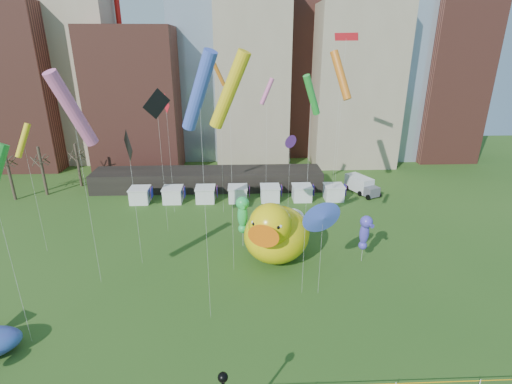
{
  "coord_description": "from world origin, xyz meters",
  "views": [
    {
      "loc": [
        1.49,
        -19.69,
        22.63
      ],
      "look_at": [
        2.66,
        8.23,
        12.0
      ],
      "focal_mm": 27.0,
      "sensor_mm": 36.0,
      "label": 1
    }
  ],
  "objects_px": {
    "seahorse_purple": "(365,230)",
    "small_duck": "(294,218)",
    "seahorse_green": "(243,212)",
    "box_truck": "(361,185)",
    "big_duck": "(275,232)"
  },
  "relations": [
    {
      "from": "seahorse_purple",
      "to": "box_truck",
      "type": "bearing_deg",
      "value": 54.46
    },
    {
      "from": "seahorse_green",
      "to": "small_duck",
      "type": "bearing_deg",
      "value": 37.43
    },
    {
      "from": "big_duck",
      "to": "seahorse_green",
      "type": "relative_size",
      "value": 1.68
    },
    {
      "from": "seahorse_purple",
      "to": "small_duck",
      "type": "bearing_deg",
      "value": 106.33
    },
    {
      "from": "big_duck",
      "to": "seahorse_purple",
      "type": "bearing_deg",
      "value": 16.76
    },
    {
      "from": "seahorse_green",
      "to": "box_truck",
      "type": "height_order",
      "value": "seahorse_green"
    },
    {
      "from": "big_duck",
      "to": "seahorse_purple",
      "type": "height_order",
      "value": "big_duck"
    },
    {
      "from": "big_duck",
      "to": "box_truck",
      "type": "height_order",
      "value": "big_duck"
    },
    {
      "from": "big_duck",
      "to": "small_duck",
      "type": "bearing_deg",
      "value": 89.44
    },
    {
      "from": "seahorse_green",
      "to": "seahorse_purple",
      "type": "bearing_deg",
      "value": -15.91
    },
    {
      "from": "seahorse_green",
      "to": "box_truck",
      "type": "bearing_deg",
      "value": 42.31
    },
    {
      "from": "small_duck",
      "to": "seahorse_purple",
      "type": "xyz_separation_m",
      "value": [
        6.46,
        -9.04,
        2.53
      ]
    },
    {
      "from": "seahorse_green",
      "to": "seahorse_purple",
      "type": "relative_size",
      "value": 1.16
    },
    {
      "from": "small_duck",
      "to": "box_truck",
      "type": "distance_m",
      "value": 17.73
    },
    {
      "from": "small_duck",
      "to": "seahorse_purple",
      "type": "bearing_deg",
      "value": -37.67
    }
  ]
}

